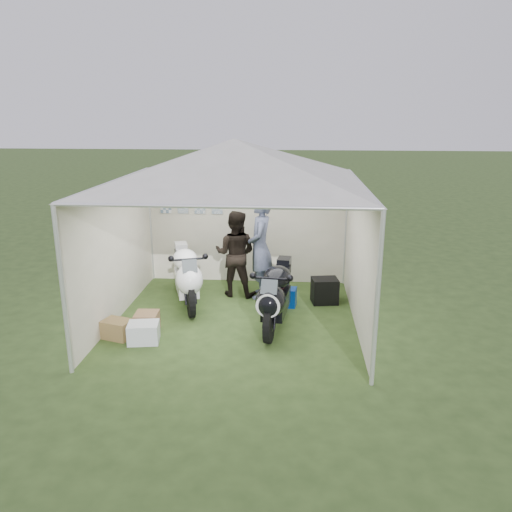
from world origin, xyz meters
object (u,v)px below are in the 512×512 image
Objects in this scene: motorcycle_white at (186,274)px; canopy_tent at (234,166)px; person_dark_jacket at (235,254)px; crate_1 at (147,322)px; person_blue_jacket at (260,247)px; motorcycle_black at (276,294)px; paddock_stand at (284,297)px; crate_0 at (144,333)px; crate_3 at (117,329)px; crate_2 at (148,329)px; equipment_box at (325,291)px.

canopy_tent is at bearing -48.63° from motorcycle_white.
person_dark_jacket reaches higher than crate_1.
person_blue_jacket is (1.30, 0.50, 0.40)m from motorcycle_white.
person_blue_jacket is at bearing -177.51° from person_dark_jacket.
motorcycle_black reaches higher than paddock_stand.
paddock_stand is at bearing 90.00° from motorcycle_black.
motorcycle_white is 4.37× the size of crate_0.
crate_0 is at bearing -141.42° from paddock_stand.
person_dark_jacket is 3.78× the size of crate_3.
canopy_tent is 17.25× the size of crate_2.
person_blue_jacket reaches higher than equipment_box.
crate_2 is at bearing -69.88° from crate_1.
crate_2 is (-1.16, -1.95, -0.70)m from person_dark_jacket.
canopy_tent is 2.94m from crate_0.
crate_3 is at bearing -135.77° from motorcycle_white.
paddock_stand is at bearing 38.05° from canopy_tent.
canopy_tent reaches higher than person_dark_jacket.
person_dark_jacket reaches higher than motorcycle_black.
equipment_box is 3.41m from crate_0.
crate_3 is at bearing -158.57° from motorcycle_black.
crate_3 is (-2.09, -2.00, -0.82)m from person_blue_jacket.
paddock_stand is at bearing 45.90° from person_blue_jacket.
crate_1 is at bearing -148.86° from paddock_stand.
crate_1 is (-2.04, -0.38, -0.40)m from motorcycle_black.
person_dark_jacket reaches higher than crate_3.
motorcycle_white is 4.50× the size of paddock_stand.
motorcycle_black is at bearing -96.89° from paddock_stand.
crate_0 is 1.40× the size of crate_2.
person_blue_jacket is (-0.35, 1.37, 0.41)m from motorcycle_black.
equipment_box reaches higher than crate_2.
person_dark_jacket is at bearing 96.97° from canopy_tent.
canopy_tent reaches higher than crate_1.
motorcycle_black is at bearing 14.40° from person_blue_jacket.
crate_0 is 1.06× the size of crate_3.
motorcycle_black is 1.47m from person_blue_jacket.
person_dark_jacket is at bearing 170.29° from equipment_box.
crate_0 is 0.38m from crate_1.
canopy_tent is 2.81× the size of motorcycle_white.
person_blue_jacket is at bearing 168.81° from equipment_box.
canopy_tent is 2.30m from motorcycle_white.
equipment_box is (0.75, 0.21, 0.06)m from paddock_stand.
person_dark_jacket is at bearing 51.81° from crate_3.
canopy_tent is at bearing 27.98° from crate_3.
motorcycle_black is 1.46m from equipment_box.
equipment_box is 3.74m from crate_3.
motorcycle_black is at bearing -23.50° from canopy_tent.
person_dark_jacket is (-0.93, 0.50, 0.65)m from paddock_stand.
motorcycle_black is at bearing 10.46° from crate_1.
motorcycle_black is 2.11m from crate_1.
person_blue_jacket is at bearing 135.77° from paddock_stand.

